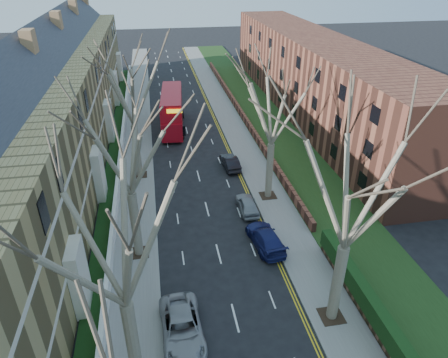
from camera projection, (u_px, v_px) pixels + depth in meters
pavement_left at (138, 133)px, 48.80m from camera, size 3.00×102.00×0.12m
pavement_right at (234, 127)px, 50.66m from camera, size 3.00×102.00×0.12m
terrace_left at (50, 118)px, 38.07m from camera, size 9.70×78.00×13.60m
flats_right at (312, 76)px, 53.46m from camera, size 13.97×54.00×10.00m
front_wall_left at (120, 159)px, 41.41m from camera, size 0.30×78.00×1.00m
grass_verge_right at (268, 124)px, 51.31m from camera, size 6.00×102.00×0.06m
tree_left_mid at (114, 229)px, 15.88m from camera, size 10.50×10.50×14.71m
tree_left_far at (124, 137)px, 24.62m from camera, size 10.15×10.15×14.22m
tree_left_dist at (129, 80)px, 34.76m from camera, size 10.50×10.50×14.71m
tree_right_mid at (357, 179)px, 19.37m from camera, size 10.50×10.50×14.71m
tree_right_far at (274, 98)px, 31.53m from camera, size 10.15×10.15×14.22m
double_decker_bus at (172, 111)px, 49.34m from camera, size 3.37×10.87×4.49m
car_left_far at (182, 328)px, 22.53m from camera, size 2.51×5.12×1.40m
car_right_near at (265, 238)px, 29.71m from camera, size 2.42×4.89×1.37m
car_right_mid at (247, 204)px, 33.77m from camera, size 1.53×3.77×1.28m
car_right_far at (230, 162)px, 40.66m from camera, size 1.65×4.02×1.29m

